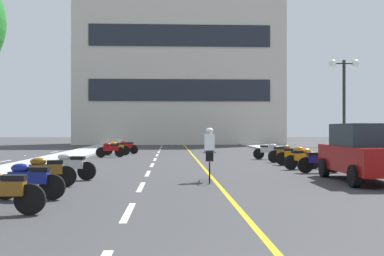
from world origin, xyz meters
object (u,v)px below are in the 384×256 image
object	(u,v)px
motorcycle_1	(0,191)
motorcycle_2	(28,180)
motorcycle_10	(110,149)
motorcycle_6	(303,158)
motorcycle_4	(70,165)
motorcycle_11	(116,148)
motorcycle_7	(295,155)
street_lamp_mid	(344,86)
motorcycle_3	(45,171)
motorcycle_9	(269,151)
cyclist_rider	(210,153)
motorcycle_5	(320,160)
motorcycle_8	(283,153)
parked_car_near	(365,153)
motorcycle_12	(126,147)

from	to	relation	value
motorcycle_1	motorcycle_2	size ratio (longest dim) A/B	1.00
motorcycle_10	motorcycle_1	bearing A→B (deg)	-89.21
motorcycle_6	motorcycle_4	bearing A→B (deg)	-157.47
motorcycle_11	motorcycle_7	bearing A→B (deg)	-43.36
motorcycle_4	motorcycle_6	xyz separation A→B (m)	(8.67, 3.59, 0.00)
street_lamp_mid	motorcycle_3	world-z (taller)	street_lamp_mid
motorcycle_9	cyclist_rider	world-z (taller)	cyclist_rider
motorcycle_3	motorcycle_5	distance (m)	9.97
motorcycle_3	motorcycle_6	distance (m)	10.51
motorcycle_4	motorcycle_8	distance (m)	11.70
motorcycle_5	motorcycle_10	xyz separation A→B (m)	(-9.13, 9.97, 0.00)
motorcycle_2	motorcycle_10	bearing A→B (deg)	90.72
motorcycle_7	parked_car_near	bearing A→B (deg)	-86.25
motorcycle_3	motorcycle_10	xyz separation A→B (m)	(0.02, 13.94, 0.00)
motorcycle_9	motorcycle_7	bearing A→B (deg)	-85.93
motorcycle_2	motorcycle_8	size ratio (longest dim) A/B	1.04
motorcycle_12	motorcycle_2	bearing A→B (deg)	-90.98
street_lamp_mid	motorcycle_9	xyz separation A→B (m)	(-2.90, 3.24, -3.22)
motorcycle_1	motorcycle_10	xyz separation A→B (m)	(-0.25, 18.11, 0.00)
motorcycle_1	motorcycle_4	size ratio (longest dim) A/B	1.00
motorcycle_1	cyclist_rider	world-z (taller)	cyclist_rider
motorcycle_2	motorcycle_10	world-z (taller)	same
motorcycle_3	motorcycle_11	distance (m)	16.15
motorcycle_11	motorcycle_1	bearing A→B (deg)	-89.57
motorcycle_4	motorcycle_12	bearing A→B (deg)	88.96
motorcycle_7	motorcycle_12	xyz separation A→B (m)	(-8.60, 10.33, 0.00)
motorcycle_1	motorcycle_6	xyz separation A→B (m)	(8.67, 9.69, 0.00)
parked_car_near	motorcycle_5	world-z (taller)	parked_car_near
motorcycle_3	motorcycle_9	world-z (taller)	same
parked_car_near	motorcycle_7	distance (m)	6.61
motorcycle_6	motorcycle_7	size ratio (longest dim) A/B	0.98
street_lamp_mid	motorcycle_9	world-z (taller)	street_lamp_mid
motorcycle_8	motorcycle_9	bearing A→B (deg)	96.98
street_lamp_mid	motorcycle_5	world-z (taller)	street_lamp_mid
motorcycle_4	motorcycle_5	world-z (taller)	same
motorcycle_1	motorcycle_12	distance (m)	22.09
motorcycle_10	motorcycle_12	xyz separation A→B (m)	(0.55, 3.98, 0.00)
motorcycle_6	motorcycle_7	distance (m)	2.08
parked_car_near	motorcycle_6	size ratio (longest dim) A/B	2.57
motorcycle_6	cyclist_rider	size ratio (longest dim) A/B	0.94
motorcycle_4	motorcycle_6	size ratio (longest dim) A/B	1.03
motorcycle_10	parked_car_near	bearing A→B (deg)	-53.45
motorcycle_1	motorcycle_3	distance (m)	4.17
motorcycle_9	cyclist_rider	bearing A→B (deg)	-111.81
parked_car_near	motorcycle_3	distance (m)	9.66
motorcycle_3	motorcycle_5	world-z (taller)	same
motorcycle_5	motorcycle_6	world-z (taller)	same
motorcycle_3	motorcycle_8	distance (m)	13.23
motorcycle_5	motorcycle_4	bearing A→B (deg)	-167.01
motorcycle_10	cyclist_rider	world-z (taller)	cyclist_rider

